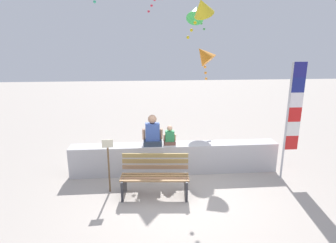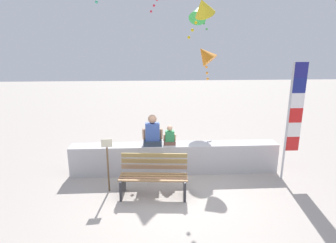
{
  "view_description": "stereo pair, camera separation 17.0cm",
  "coord_description": "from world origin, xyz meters",
  "px_view_note": "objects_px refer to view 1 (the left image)",
  "views": [
    {
      "loc": [
        -0.75,
        -5.6,
        3.28
      ],
      "look_at": [
        -0.17,
        1.33,
        1.37
      ],
      "focal_mm": 30.97,
      "sensor_mm": 36.0,
      "label": 1
    },
    {
      "loc": [
        -0.58,
        -5.62,
        3.28
      ],
      "look_at": [
        -0.17,
        1.33,
        1.37
      ],
      "focal_mm": 30.97,
      "sensor_mm": 36.0,
      "label": 2
    }
  ],
  "objects_px": {
    "park_bench": "(155,177)",
    "kite_green": "(196,13)",
    "flag_banner": "(292,114)",
    "kite_yellow": "(202,8)",
    "person_adult": "(152,133)",
    "sign_post": "(108,161)",
    "person_child": "(170,137)",
    "kite_orange": "(204,55)"
  },
  "relations": [
    {
      "from": "park_bench",
      "to": "person_adult",
      "type": "height_order",
      "value": "person_adult"
    },
    {
      "from": "park_bench",
      "to": "flag_banner",
      "type": "height_order",
      "value": "flag_banner"
    },
    {
      "from": "person_child",
      "to": "kite_yellow",
      "type": "xyz_separation_m",
      "value": [
        0.87,
        0.67,
        3.15
      ]
    },
    {
      "from": "flag_banner",
      "to": "kite_green",
      "type": "xyz_separation_m",
      "value": [
        -1.68,
        3.92,
        2.6
      ]
    },
    {
      "from": "person_child",
      "to": "flag_banner",
      "type": "bearing_deg",
      "value": -11.16
    },
    {
      "from": "flag_banner",
      "to": "kite_yellow",
      "type": "bearing_deg",
      "value": 148.1
    },
    {
      "from": "park_bench",
      "to": "kite_green",
      "type": "xyz_separation_m",
      "value": [
        1.6,
        4.49,
        3.84
      ]
    },
    {
      "from": "park_bench",
      "to": "person_adult",
      "type": "bearing_deg",
      "value": 90.53
    },
    {
      "from": "person_adult",
      "to": "flag_banner",
      "type": "relative_size",
      "value": 0.27
    },
    {
      "from": "kite_yellow",
      "to": "kite_orange",
      "type": "bearing_deg",
      "value": 71.34
    },
    {
      "from": "person_adult",
      "to": "kite_green",
      "type": "distance_m",
      "value": 4.89
    },
    {
      "from": "person_adult",
      "to": "sign_post",
      "type": "relative_size",
      "value": 0.63
    },
    {
      "from": "person_adult",
      "to": "kite_orange",
      "type": "height_order",
      "value": "kite_orange"
    },
    {
      "from": "person_child",
      "to": "kite_orange",
      "type": "relative_size",
      "value": 0.45
    },
    {
      "from": "park_bench",
      "to": "kite_green",
      "type": "distance_m",
      "value": 6.12
    },
    {
      "from": "sign_post",
      "to": "kite_orange",
      "type": "bearing_deg",
      "value": 40.98
    },
    {
      "from": "person_adult",
      "to": "kite_yellow",
      "type": "bearing_deg",
      "value": 27.19
    },
    {
      "from": "kite_green",
      "to": "sign_post",
      "type": "relative_size",
      "value": 0.8
    },
    {
      "from": "person_child",
      "to": "sign_post",
      "type": "bearing_deg",
      "value": -147.44
    },
    {
      "from": "park_bench",
      "to": "person_child",
      "type": "relative_size",
      "value": 3.09
    },
    {
      "from": "park_bench",
      "to": "kite_yellow",
      "type": "distance_m",
      "value": 4.32
    },
    {
      "from": "person_child",
      "to": "person_adult",
      "type": "bearing_deg",
      "value": -179.95
    },
    {
      "from": "sign_post",
      "to": "kite_yellow",
      "type": "bearing_deg",
      "value": 34.53
    },
    {
      "from": "kite_orange",
      "to": "person_adult",
      "type": "bearing_deg",
      "value": -140.03
    },
    {
      "from": "person_child",
      "to": "park_bench",
      "type": "bearing_deg",
      "value": -110.55
    },
    {
      "from": "kite_yellow",
      "to": "flag_banner",
      "type": "bearing_deg",
      "value": -31.9
    },
    {
      "from": "sign_post",
      "to": "park_bench",
      "type": "bearing_deg",
      "value": -11.82
    },
    {
      "from": "kite_green",
      "to": "sign_post",
      "type": "xyz_separation_m",
      "value": [
        -2.62,
        -4.27,
        -3.51
      ]
    },
    {
      "from": "sign_post",
      "to": "person_child",
      "type": "bearing_deg",
      "value": 32.56
    },
    {
      "from": "flag_banner",
      "to": "sign_post",
      "type": "bearing_deg",
      "value": -175.24
    },
    {
      "from": "kite_green",
      "to": "sign_post",
      "type": "distance_m",
      "value": 6.12
    },
    {
      "from": "kite_yellow",
      "to": "sign_post",
      "type": "bearing_deg",
      "value": -145.47
    },
    {
      "from": "kite_green",
      "to": "kite_yellow",
      "type": "distance_m",
      "value": 2.7
    },
    {
      "from": "park_bench",
      "to": "kite_yellow",
      "type": "relative_size",
      "value": 1.42
    },
    {
      "from": "kite_green",
      "to": "person_child",
      "type": "bearing_deg",
      "value": -109.35
    },
    {
      "from": "park_bench",
      "to": "flag_banner",
      "type": "bearing_deg",
      "value": 9.87
    },
    {
      "from": "kite_green",
      "to": "sign_post",
      "type": "height_order",
      "value": "kite_green"
    },
    {
      "from": "flag_banner",
      "to": "kite_yellow",
      "type": "relative_size",
      "value": 2.66
    },
    {
      "from": "kite_yellow",
      "to": "kite_orange",
      "type": "relative_size",
      "value": 0.98
    },
    {
      "from": "person_child",
      "to": "kite_orange",
      "type": "xyz_separation_m",
      "value": [
        1.07,
        1.26,
        1.98
      ]
    },
    {
      "from": "park_bench",
      "to": "kite_orange",
      "type": "xyz_separation_m",
      "value": [
        1.5,
        2.39,
        2.53
      ]
    },
    {
      "from": "person_adult",
      "to": "person_child",
      "type": "xyz_separation_m",
      "value": [
        0.43,
        0.0,
        -0.11
      ]
    }
  ]
}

